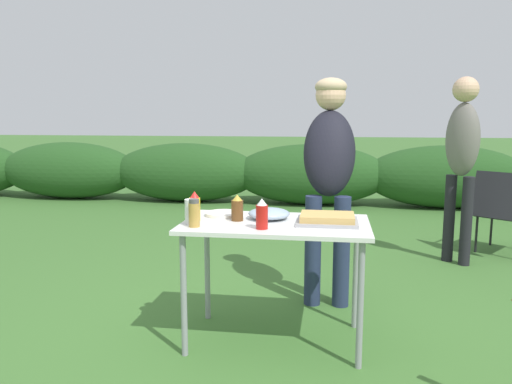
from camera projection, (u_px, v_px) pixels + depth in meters
name	position (u px, v px, depth m)	size (l,w,h in m)	color
ground_plane	(275.00, 340.00, 3.06)	(60.00, 60.00, 0.00)	#3D6B2D
shrub_hedge	(310.00, 174.00, 7.69)	(14.40, 0.90, 0.93)	#234C1E
folding_table	(276.00, 235.00, 2.96)	(1.10, 0.64, 0.74)	silver
food_tray	(327.00, 219.00, 2.92)	(0.35, 0.28, 0.06)	#9E9EA3
plate_stack	(223.00, 214.00, 3.15)	(0.23, 0.23, 0.02)	white
mixing_bowl	(269.00, 214.00, 3.04)	(0.25, 0.25, 0.07)	#99B2CC
paper_cup_stack	(192.00, 211.00, 2.91)	(0.08, 0.08, 0.14)	white
ketchup_bottle	(262.00, 214.00, 2.77)	(0.07, 0.07, 0.17)	red
spice_jar	(194.00, 213.00, 2.82)	(0.06, 0.06, 0.16)	#B2893D
mustard_bottle	(195.00, 207.00, 2.98)	(0.07, 0.07, 0.18)	yellow
beer_bottle	(237.00, 208.00, 2.99)	(0.07, 0.07, 0.16)	brown
standing_person_in_olive_jacket	(329.00, 163.00, 3.60)	(0.37, 0.49, 1.64)	#232D4C
standing_person_in_red_jacket	(462.00, 150.00, 4.52)	(0.38, 0.38, 1.71)	black
camp_chair_green_behind_table	(503.00, 208.00, 4.89)	(0.72, 0.75, 0.83)	#232328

